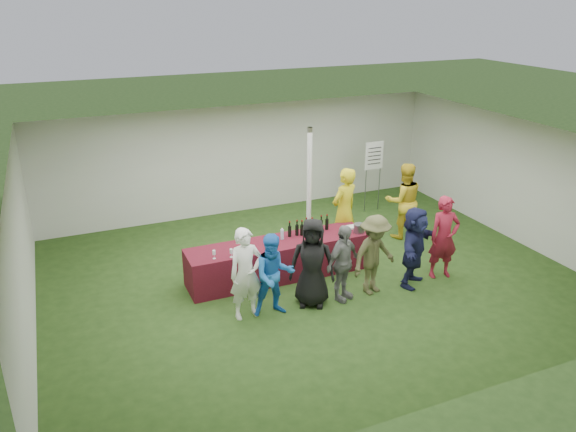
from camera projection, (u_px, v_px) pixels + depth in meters
name	position (u px, v px, depth m)	size (l,w,h in m)	color
ground	(311.00, 277.00, 11.04)	(60.00, 60.00, 0.00)	#284719
tent	(309.00, 191.00, 11.75)	(10.00, 10.00, 10.00)	white
serving_table	(279.00, 259.00, 10.94)	(3.60, 0.80, 0.75)	maroon
wine_bottles	(308.00, 227.00, 11.14)	(0.90, 0.15, 0.32)	black
wine_glasses	(262.00, 245.00, 10.38)	(2.65, 0.15, 0.16)	silver
water_bottle	(282.00, 234.00, 10.87)	(0.07, 0.07, 0.23)	silver
bar_towel	(350.00, 227.00, 11.42)	(0.25, 0.18, 0.03)	white
dump_bucket	(359.00, 228.00, 11.18)	(0.22, 0.22, 0.18)	slate
wine_list_sign	(374.00, 161.00, 13.95)	(0.50, 0.03, 1.80)	slate
staff_pourer	(344.00, 211.00, 11.79)	(0.69, 0.45, 1.88)	gold
staff_back	(404.00, 201.00, 12.56)	(0.85, 0.66, 1.75)	gold
customer_0	(246.00, 274.00, 9.43)	(0.60, 0.39, 1.63)	white
customer_1	(274.00, 275.00, 9.53)	(0.73, 0.57, 1.49)	blue
customer_2	(312.00, 263.00, 9.81)	(0.80, 0.52, 1.63)	black
customer_3	(343.00, 263.00, 10.00)	(0.85, 0.35, 1.45)	gray
customer_4	(374.00, 255.00, 10.22)	(0.99, 0.57, 1.53)	brown
customer_5	(414.00, 247.00, 10.51)	(1.45, 0.46, 1.57)	#1B1F46
customer_6	(444.00, 237.00, 10.80)	(0.60, 0.40, 1.65)	maroon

